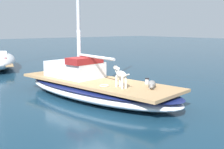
# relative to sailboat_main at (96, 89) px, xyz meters

# --- Properties ---
(ground_plane) EXTENTS (120.00, 120.00, 0.00)m
(ground_plane) POSITION_rel_sailboat_main_xyz_m (0.00, 0.00, -0.34)
(ground_plane) COLOR #143347
(sailboat_main) EXTENTS (3.70, 7.56, 0.66)m
(sailboat_main) POSITION_rel_sailboat_main_xyz_m (0.00, 0.00, 0.00)
(sailboat_main) COLOR white
(sailboat_main) RESTS_ON ground
(cabin_house) EXTENTS (1.75, 2.43, 0.84)m
(cabin_house) POSITION_rel_sailboat_main_xyz_m (-0.20, 1.10, 0.67)
(cabin_house) COLOR silver
(cabin_house) RESTS_ON sailboat_main
(dog_white) EXTENTS (0.30, 0.94, 0.70)m
(dog_white) POSITION_rel_sailboat_main_xyz_m (-0.07, -1.54, 0.75)
(dog_white) COLOR silver
(dog_white) RESTS_ON sailboat_main
(dog_grey) EXTENTS (0.75, 0.71, 0.22)m
(dog_grey) POSITION_rel_sailboat_main_xyz_m (0.73, -2.17, 0.43)
(dog_grey) COLOR gray
(dog_grey) RESTS_ON sailboat_main
(deck_winch) EXTENTS (0.16, 0.16, 0.21)m
(deck_winch) POSITION_rel_sailboat_main_xyz_m (1.01, -1.67, 0.42)
(deck_winch) COLOR #B7B7BC
(deck_winch) RESTS_ON sailboat_main
(coiled_rope) EXTENTS (0.32, 0.32, 0.04)m
(coiled_rope) POSITION_rel_sailboat_main_xyz_m (-0.39, -1.07, 0.35)
(coiled_rope) COLOR beige
(coiled_rope) RESTS_ON sailboat_main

